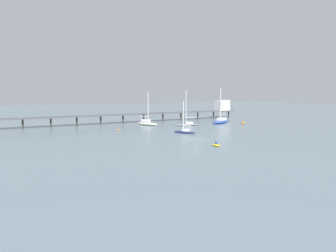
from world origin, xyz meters
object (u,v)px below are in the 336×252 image
Objects in this scene: pier at (174,110)px; sailboat_cream at (147,123)px; mooring_buoy_outer at (118,130)px; dinghy_yellow at (216,145)px; sailboat_blue at (221,121)px; mooring_buoy_inner at (243,123)px; sailboat_navy at (185,131)px; sailboat_gray at (187,124)px.

sailboat_cream is at bearing -145.25° from pier.
dinghy_yellow is at bearing -71.89° from mooring_buoy_outer.
sailboat_blue is 24.84m from sailboat_cream.
mooring_buoy_outer is (-36.76, -5.54, -0.46)m from sailboat_blue.
mooring_buoy_inner is at bearing 44.24° from dinghy_yellow.
sailboat_navy reaches higher than dinghy_yellow.
pier reaches higher than mooring_buoy_inner.
sailboat_navy is 21.84m from sailboat_cream.
sailboat_cream is 18.76× the size of mooring_buoy_outer.
mooring_buoy_outer is (-12.38, -10.32, -0.48)m from sailboat_cream.
sailboat_gray reaches higher than dinghy_yellow.
dinghy_yellow is (-2.36, -40.98, -0.53)m from sailboat_cream.
sailboat_cream is at bearing 39.81° from mooring_buoy_outer.
sailboat_blue is at bearing 8.57° from mooring_buoy_outer.
mooring_buoy_outer is at bearing 179.45° from mooring_buoy_inner.
sailboat_cream is 11.61× the size of mooring_buoy_inner.
sailboat_cream is 41.05m from dinghy_yellow.
sailboat_blue is 37.18m from mooring_buoy_outer.
sailboat_navy reaches higher than mooring_buoy_inner.
sailboat_navy is 19.53m from dinghy_yellow.
mooring_buoy_inner is at bearing -11.73° from sailboat_gray.
sailboat_gray is at bearing -171.23° from sailboat_blue.
sailboat_cream is (-10.46, 6.93, 0.12)m from sailboat_gray.
pier is 7.30× the size of sailboat_blue.
sailboat_cream is at bearing 86.71° from dinghy_yellow.
sailboat_blue reaches higher than sailboat_gray.
mooring_buoy_inner is at bearing -0.55° from mooring_buoy_outer.
mooring_buoy_outer is (-27.04, -20.49, -3.43)m from pier.
sailboat_gray is 36.38m from dinghy_yellow.
sailboat_blue is at bearing 53.55° from dinghy_yellow.
sailboat_navy reaches higher than pier.
sailboat_navy is at bearing -143.55° from sailboat_blue.
sailboat_gray is 1.06× the size of sailboat_cream.
sailboat_cream reaches higher than sailboat_navy.
pier is at bearing 123.94° from mooring_buoy_inner.
sailboat_cream is 4.17× the size of dinghy_yellow.
sailboat_gray is (9.12, 14.87, 0.06)m from sailboat_navy.
sailboat_gray is 12.30× the size of mooring_buoy_inner.
pier is 18.08m from sailboat_blue.
sailboat_cream reaches higher than dinghy_yellow.
mooring_buoy_outer is at bearing -140.19° from sailboat_cream.
mooring_buoy_inner is at bearing -56.06° from pier.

